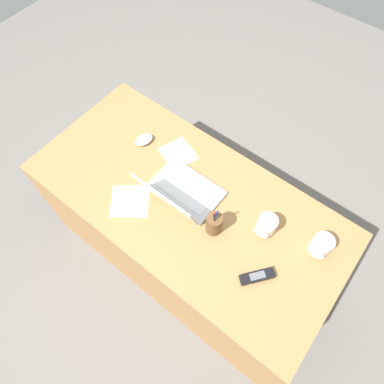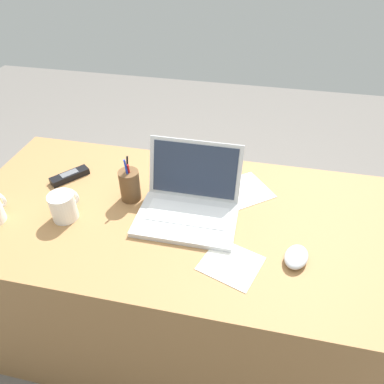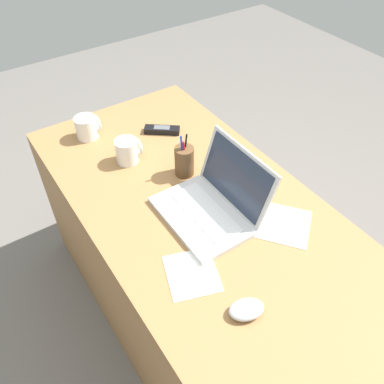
{
  "view_description": "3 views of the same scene",
  "coord_description": "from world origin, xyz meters",
  "px_view_note": "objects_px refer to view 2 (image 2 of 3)",
  "views": [
    {
      "loc": [
        -0.5,
        0.6,
        2.19
      ],
      "look_at": [
        -0.03,
        0.0,
        0.83
      ],
      "focal_mm": 32.12,
      "sensor_mm": 36.0,
      "label": 1
    },
    {
      "loc": [
        0.23,
        -0.89,
        1.57
      ],
      "look_at": [
        0.04,
        0.01,
        0.83
      ],
      "focal_mm": 33.4,
      "sensor_mm": 36.0,
      "label": 2
    },
    {
      "loc": [
        0.78,
        -0.57,
        1.74
      ],
      "look_at": [
        -0.01,
        -0.04,
        0.83
      ],
      "focal_mm": 37.64,
      "sensor_mm": 36.0,
      "label": 3
    }
  ],
  "objects_px": {
    "computer_mouse": "(296,257)",
    "coffee_mug_tall": "(64,206)",
    "pen_holder": "(130,185)",
    "laptop": "(189,203)",
    "cordless_phone": "(70,176)"
  },
  "relations": [
    {
      "from": "pen_holder",
      "to": "laptop",
      "type": "bearing_deg",
      "value": -8.75
    },
    {
      "from": "laptop",
      "to": "computer_mouse",
      "type": "distance_m",
      "value": 0.39
    },
    {
      "from": "coffee_mug_tall",
      "to": "laptop",
      "type": "bearing_deg",
      "value": 14.63
    },
    {
      "from": "coffee_mug_tall",
      "to": "computer_mouse",
      "type": "bearing_deg",
      "value": -2.73
    },
    {
      "from": "computer_mouse",
      "to": "coffee_mug_tall",
      "type": "relative_size",
      "value": 1.03
    },
    {
      "from": "cordless_phone",
      "to": "pen_holder",
      "type": "distance_m",
      "value": 0.29
    },
    {
      "from": "laptop",
      "to": "cordless_phone",
      "type": "bearing_deg",
      "value": 168.73
    },
    {
      "from": "laptop",
      "to": "coffee_mug_tall",
      "type": "bearing_deg",
      "value": -165.37
    },
    {
      "from": "laptop",
      "to": "cordless_phone",
      "type": "height_order",
      "value": "laptop"
    },
    {
      "from": "pen_holder",
      "to": "computer_mouse",
      "type": "bearing_deg",
      "value": -16.94
    },
    {
      "from": "cordless_phone",
      "to": "laptop",
      "type": "bearing_deg",
      "value": -11.27
    },
    {
      "from": "laptop",
      "to": "pen_holder",
      "type": "bearing_deg",
      "value": 171.25
    },
    {
      "from": "cordless_phone",
      "to": "pen_holder",
      "type": "bearing_deg",
      "value": -13.28
    },
    {
      "from": "computer_mouse",
      "to": "cordless_phone",
      "type": "height_order",
      "value": "computer_mouse"
    },
    {
      "from": "cordless_phone",
      "to": "pen_holder",
      "type": "xyz_separation_m",
      "value": [
        0.28,
        -0.07,
        0.05
      ]
    }
  ]
}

